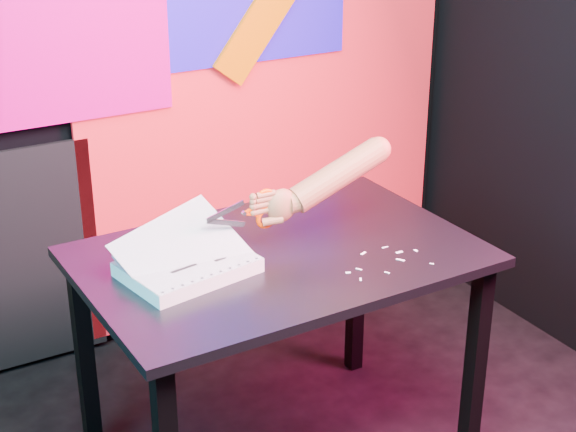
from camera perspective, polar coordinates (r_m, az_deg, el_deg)
room at (r=1.88m, az=2.74°, el=6.99°), size 3.01×3.01×2.71m
backdrop at (r=3.29m, az=-10.30°, el=6.76°), size 2.88×0.05×2.08m
work_table at (r=2.64m, az=-0.59°, el=-4.22°), size 1.16×0.79×0.75m
printout_stack at (r=2.48m, az=-6.51°, el=-3.24°), size 0.40×0.31×0.18m
scissors at (r=2.55m, az=-1.75°, el=0.41°), size 0.22×0.02×0.12m
hand_forearm at (r=2.63m, az=2.63°, el=2.37°), size 0.46×0.09×0.21m
paper_clippings at (r=2.56m, az=6.24°, el=-2.84°), size 0.27×0.17×0.00m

